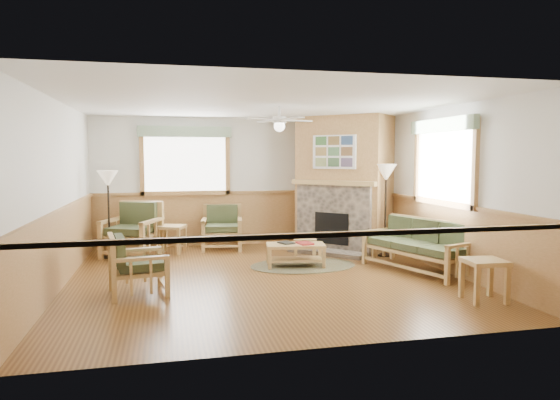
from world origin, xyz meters
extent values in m
cube|color=brown|center=(0.00, 0.00, -0.01)|extent=(6.00, 6.00, 0.01)
cube|color=white|center=(0.00, 0.00, 2.70)|extent=(6.00, 6.00, 0.01)
cube|color=silver|center=(0.00, 3.00, 1.35)|extent=(6.00, 0.02, 2.70)
cube|color=silver|center=(0.00, -3.00, 1.35)|extent=(6.00, 0.02, 2.70)
cube|color=silver|center=(-3.00, 0.00, 1.35)|extent=(0.02, 6.00, 2.70)
cube|color=silver|center=(3.00, 0.00, 1.35)|extent=(0.02, 6.00, 2.70)
cylinder|color=#4C472E|center=(0.80, 0.64, 0.01)|extent=(2.31, 2.31, 0.01)
cube|color=maroon|center=(0.80, 0.56, 0.43)|extent=(0.27, 0.33, 0.03)
cube|color=black|center=(0.50, 0.68, 0.42)|extent=(0.29, 0.33, 0.03)
camera|label=1|loc=(-1.48, -7.58, 1.90)|focal=32.00mm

